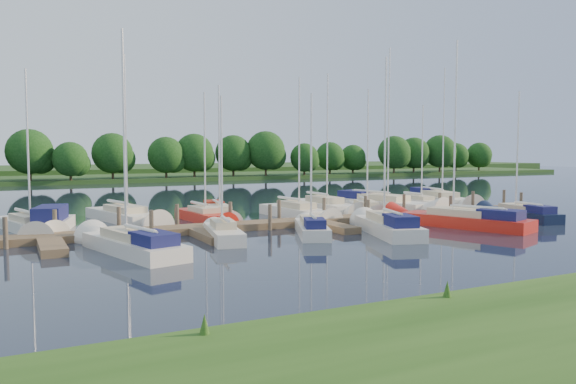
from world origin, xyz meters
name	(u,v)px	position (x,y,z in m)	size (l,w,h in m)	color
ground	(384,242)	(0.00, 0.00, 0.00)	(260.00, 260.00, 0.00)	#17202F
dock	(316,223)	(0.00, 7.31, 0.20)	(40.00, 6.00, 0.40)	brown
mooring_pilings	(308,215)	(0.00, 8.43, 0.60)	(38.24, 2.84, 2.00)	#473D33
far_shore	(123,177)	(0.00, 75.00, 0.30)	(180.00, 30.00, 0.60)	#1E3D17
distant_hill	(101,170)	(0.00, 100.00, 0.70)	(220.00, 40.00, 1.40)	#2C4F22
treeline	(143,155)	(0.74, 62.03, 4.19)	(146.07, 9.56, 8.26)	#38281C
sailboat_n_0	(29,227)	(-16.74, 12.76, 0.27)	(3.64, 7.93, 10.03)	silver
motorboat	(50,226)	(-15.66, 11.84, 0.38)	(3.35, 6.84, 1.94)	silver
sailboat_n_2	(126,218)	(-10.68, 14.77, 0.27)	(4.01, 9.30, 11.68)	silver
sailboat_n_3	(204,218)	(-5.85, 12.60, 0.27)	(2.24, 7.15, 9.13)	red
sailboat_n_4	(219,215)	(-4.52, 13.35, 0.32)	(2.86, 7.70, 9.73)	silver
sailboat_n_5	(297,214)	(0.82, 11.62, 0.28)	(2.60, 8.19, 10.48)	silver
sailboat_n_6	(325,208)	(4.56, 13.99, 0.28)	(2.36, 8.77, 11.27)	silver
sailboat_n_7	(366,210)	(7.00, 11.82, 0.27)	(4.18, 7.70, 9.84)	silver
sailboat_n_8	(383,206)	(9.71, 13.39, 0.34)	(4.80, 10.77, 13.51)	silver
sailboat_n_9	(420,203)	(14.31, 14.28, 0.27)	(1.91, 7.14, 9.07)	silver
sailboat_n_10	(439,201)	(17.02, 14.86, 0.33)	(3.88, 10.02, 12.55)	silver
sailboat_s_0	(131,246)	(-12.68, 2.85, 0.33)	(3.82, 8.69, 10.98)	silver
sailboat_s_1	(223,235)	(-7.41, 4.57, 0.28)	(2.45, 6.30, 8.23)	silver
sailboat_s_2	(312,229)	(-2.20, 3.98, 0.32)	(3.63, 6.44, 8.50)	silver
sailboat_s_3	(387,228)	(1.88, 2.33, 0.34)	(3.98, 8.34, 10.76)	silver
sailboat_s_4	(460,222)	(7.88, 2.70, 0.33)	(4.93, 9.62, 12.23)	red
sailboat_s_5	(519,215)	(14.50, 3.78, 0.32)	(2.67, 7.39, 9.39)	#0F1832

